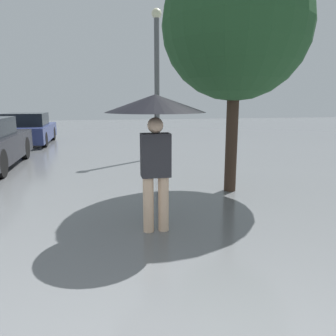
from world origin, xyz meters
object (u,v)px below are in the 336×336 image
(parked_car_farthest, at_px, (28,130))
(street_lamp, at_px, (157,75))
(pedestrian, at_px, (155,116))
(tree, at_px, (236,26))

(parked_car_farthest, bearing_deg, street_lamp, -43.91)
(pedestrian, relative_size, tree, 0.41)
(tree, relative_size, street_lamp, 1.02)
(pedestrian, xyz_separation_m, parked_car_farthest, (-3.53, 10.09, -0.96))
(parked_car_farthest, bearing_deg, pedestrian, -70.74)
(parked_car_farthest, xyz_separation_m, street_lamp, (4.56, -4.39, 1.88))
(parked_car_farthest, height_order, tree, tree)
(parked_car_farthest, xyz_separation_m, tree, (5.29, -8.39, 2.46))
(pedestrian, relative_size, street_lamp, 0.42)
(tree, bearing_deg, parked_car_farthest, 122.23)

